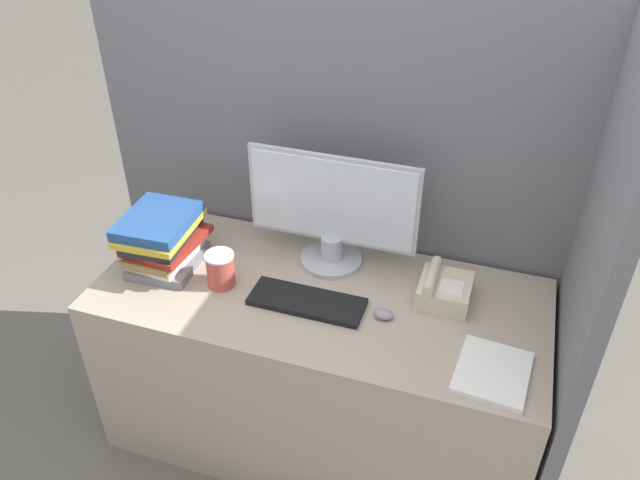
% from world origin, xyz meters
% --- Properties ---
extents(cubicle_panel_rear, '(1.94, 0.04, 1.69)m').
position_xyz_m(cubicle_panel_rear, '(0.00, 0.71, 0.84)').
color(cubicle_panel_rear, slate).
rests_on(cubicle_panel_rear, ground_plane).
extents(cubicle_panel_right, '(0.04, 0.73, 1.69)m').
position_xyz_m(cubicle_panel_right, '(0.81, 0.37, 0.84)').
color(cubicle_panel_right, slate).
rests_on(cubicle_panel_right, ground_plane).
extents(desk, '(1.54, 0.67, 0.72)m').
position_xyz_m(desk, '(0.00, 0.34, 0.36)').
color(desk, tan).
rests_on(desk, ground_plane).
extents(monitor, '(0.61, 0.22, 0.43)m').
position_xyz_m(monitor, '(-0.01, 0.53, 0.93)').
color(monitor, '#B7B7BC').
rests_on(monitor, desk).
extents(keyboard, '(0.39, 0.14, 0.02)m').
position_xyz_m(keyboard, '(-0.02, 0.27, 0.73)').
color(keyboard, black).
rests_on(keyboard, desk).
extents(mouse, '(0.07, 0.05, 0.03)m').
position_xyz_m(mouse, '(0.24, 0.29, 0.74)').
color(mouse, gray).
rests_on(mouse, desk).
extents(coffee_cup, '(0.10, 0.10, 0.13)m').
position_xyz_m(coffee_cup, '(-0.34, 0.28, 0.79)').
color(coffee_cup, '#BF4C3F').
rests_on(coffee_cup, desk).
extents(book_stack, '(0.26, 0.31, 0.21)m').
position_xyz_m(book_stack, '(-0.58, 0.32, 0.83)').
color(book_stack, slate).
rests_on(book_stack, desk).
extents(desk_telephone, '(0.17, 0.18, 0.11)m').
position_xyz_m(desk_telephone, '(0.41, 0.44, 0.77)').
color(desk_telephone, beige).
rests_on(desk_telephone, desk).
extents(paper_pile, '(0.22, 0.25, 0.02)m').
position_xyz_m(paper_pile, '(0.60, 0.15, 0.73)').
color(paper_pile, white).
rests_on(paper_pile, desk).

